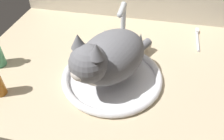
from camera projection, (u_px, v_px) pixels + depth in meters
countertop at (113, 67)px, 80.80cm from camera, size 103.37×71.31×3.00cm
sink_basin at (112, 76)px, 73.38cm from camera, size 34.07×34.07×2.40cm
faucet at (122, 31)px, 83.76cm from camera, size 17.64×10.79×18.56cm
cat at (107, 58)px, 65.86cm from camera, size 27.22×34.78×18.94cm
toothbrush at (198, 39)px, 90.93cm from camera, size 1.60×16.09×1.70cm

